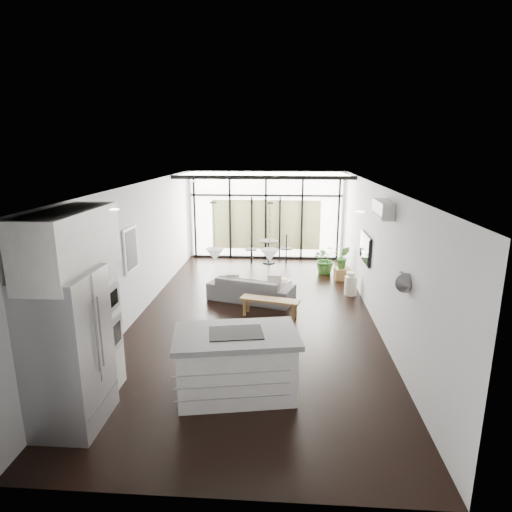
# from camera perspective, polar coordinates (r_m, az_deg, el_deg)

# --- Properties ---
(floor) EXTENTS (5.00, 10.00, 0.00)m
(floor) POSITION_cam_1_polar(r_m,az_deg,el_deg) (9.35, -0.13, -7.90)
(floor) COLOR black
(floor) RESTS_ON ground
(ceiling) EXTENTS (5.00, 10.00, 0.00)m
(ceiling) POSITION_cam_1_polar(r_m,az_deg,el_deg) (8.69, -0.14, 9.45)
(ceiling) COLOR white
(ceiling) RESTS_ON ground
(wall_left) EXTENTS (0.02, 10.00, 2.80)m
(wall_left) POSITION_cam_1_polar(r_m,az_deg,el_deg) (9.43, -15.47, 0.69)
(wall_left) COLOR silver
(wall_left) RESTS_ON ground
(wall_right) EXTENTS (0.02, 10.00, 2.80)m
(wall_right) POSITION_cam_1_polar(r_m,az_deg,el_deg) (9.10, 15.78, 0.18)
(wall_right) COLOR silver
(wall_right) RESTS_ON ground
(wall_back) EXTENTS (5.00, 0.02, 2.80)m
(wall_back) POSITION_cam_1_polar(r_m,az_deg,el_deg) (13.82, 1.34, 5.45)
(wall_back) COLOR silver
(wall_back) RESTS_ON ground
(wall_front) EXTENTS (5.00, 0.02, 2.80)m
(wall_front) POSITION_cam_1_polar(r_m,az_deg,el_deg) (4.27, -5.06, -15.92)
(wall_front) COLOR silver
(wall_front) RESTS_ON ground
(glazing) EXTENTS (5.00, 0.20, 2.80)m
(glazing) POSITION_cam_1_polar(r_m,az_deg,el_deg) (13.70, 1.31, 5.37)
(glazing) COLOR black
(glazing) RESTS_ON ground
(skylight) EXTENTS (4.70, 1.90, 0.06)m
(skylight) POSITION_cam_1_polar(r_m,az_deg,el_deg) (12.67, 1.16, 10.87)
(skylight) COLOR white
(skylight) RESTS_ON ceiling
(neighbour_building) EXTENTS (3.50, 0.02, 1.60)m
(neighbour_building) POSITION_cam_1_polar(r_m,az_deg,el_deg) (13.82, 1.32, 4.19)
(neighbour_building) COLOR beige
(neighbour_building) RESTS_ON ground
(island) EXTENTS (1.93, 1.35, 0.97)m
(island) POSITION_cam_1_polar(r_m,az_deg,el_deg) (6.41, -2.63, -14.17)
(island) COLOR white
(island) RESTS_ON floor
(cooktop) EXTENTS (0.84, 0.63, 0.01)m
(cooktop) POSITION_cam_1_polar(r_m,az_deg,el_deg) (6.19, -2.69, -10.18)
(cooktop) COLOR black
(cooktop) RESTS_ON island
(fridge) EXTENTS (0.80, 1.00, 2.06)m
(fridge) POSITION_cam_1_polar(r_m,az_deg,el_deg) (6.06, -23.79, -11.51)
(fridge) COLOR #9F9EA3
(fridge) RESTS_ON floor
(appliance_column) EXTENTS (0.55, 0.58, 2.14)m
(appliance_column) POSITION_cam_1_polar(r_m,az_deg,el_deg) (6.69, -20.65, -8.33)
(appliance_column) COLOR white
(appliance_column) RESTS_ON floor
(upper_cabinets) EXTENTS (0.62, 1.75, 0.86)m
(upper_cabinets) POSITION_cam_1_polar(r_m,az_deg,el_deg) (5.94, -23.58, 1.53)
(upper_cabinets) COLOR white
(upper_cabinets) RESTS_ON wall_left
(pendant_left) EXTENTS (0.26, 0.26, 0.18)m
(pendant_left) POSITION_cam_1_polar(r_m,az_deg,el_deg) (6.26, -5.51, 0.19)
(pendant_left) COLOR white
(pendant_left) RESTS_ON ceiling
(pendant_right) EXTENTS (0.26, 0.26, 0.18)m
(pendant_right) POSITION_cam_1_polar(r_m,az_deg,el_deg) (6.18, 1.83, 0.07)
(pendant_right) COLOR white
(pendant_right) RESTS_ON ceiling
(sofa) EXTENTS (2.09, 1.16, 0.78)m
(sofa) POSITION_cam_1_polar(r_m,az_deg,el_deg) (10.10, -0.65, -3.81)
(sofa) COLOR #525255
(sofa) RESTS_ON floor
(console_bench) EXTENTS (1.30, 0.61, 0.41)m
(console_bench) POSITION_cam_1_polar(r_m,az_deg,el_deg) (9.21, 1.85, -6.91)
(console_bench) COLOR brown
(console_bench) RESTS_ON floor
(pouf) EXTENTS (0.45, 0.45, 0.36)m
(pouf) POSITION_cam_1_polar(r_m,az_deg,el_deg) (10.63, 3.56, -4.13)
(pouf) COLOR beige
(pouf) RESTS_ON floor
(crate) EXTENTS (0.44, 0.44, 0.31)m
(crate) POSITION_cam_1_polar(r_m,az_deg,el_deg) (11.98, 11.44, -2.35)
(crate) COLOR brown
(crate) RESTS_ON floor
(plant_tall) EXTENTS (0.97, 1.03, 0.66)m
(plant_tall) POSITION_cam_1_polar(r_m,az_deg,el_deg) (12.40, 9.28, -0.85)
(plant_tall) COLOR #2F6324
(plant_tall) RESTS_ON floor
(plant_crate) EXTENTS (0.37, 0.64, 0.28)m
(plant_crate) POSITION_cam_1_polar(r_m,az_deg,el_deg) (11.90, 11.51, -0.98)
(plant_crate) COLOR #2F6324
(plant_crate) RESTS_ON crate
(milk_can) EXTENTS (0.32, 0.32, 0.58)m
(milk_can) POSITION_cam_1_polar(r_m,az_deg,el_deg) (10.75, 12.52, -3.59)
(milk_can) COLOR beige
(milk_can) RESTS_ON floor
(bistro_set) EXTENTS (1.46, 0.76, 0.67)m
(bistro_set) POSITION_cam_1_polar(r_m,az_deg,el_deg) (13.38, 1.72, 0.48)
(bistro_set) COLOR black
(bistro_set) RESTS_ON floor
(tv) EXTENTS (0.05, 1.10, 0.65)m
(tv) POSITION_cam_1_polar(r_m,az_deg,el_deg) (10.06, 14.40, 1.03)
(tv) COLOR black
(tv) RESTS_ON wall_right
(ac_unit) EXTENTS (0.22, 0.90, 0.30)m
(ac_unit) POSITION_cam_1_polar(r_m,az_deg,el_deg) (8.11, 16.57, 6.01)
(ac_unit) COLOR silver
(ac_unit) RESTS_ON wall_right
(framed_art) EXTENTS (0.04, 0.70, 0.90)m
(framed_art) POSITION_cam_1_polar(r_m,az_deg,el_deg) (8.92, -16.40, 0.86)
(framed_art) COLOR black
(framed_art) RESTS_ON wall_left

